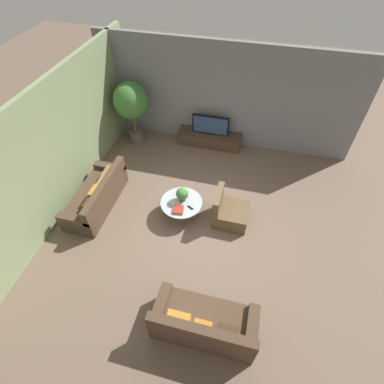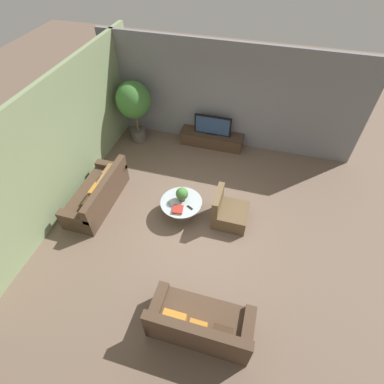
{
  "view_description": "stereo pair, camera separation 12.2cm",
  "coord_description": "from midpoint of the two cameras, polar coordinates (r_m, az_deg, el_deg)",
  "views": [
    {
      "loc": [
        1.04,
        -4.44,
        5.73
      ],
      "look_at": [
        -0.19,
        0.33,
        0.55
      ],
      "focal_mm": 28.0,
      "sensor_mm": 36.0,
      "label": 1
    },
    {
      "loc": [
        1.15,
        -4.4,
        5.73
      ],
      "look_at": [
        -0.19,
        0.33,
        0.55
      ],
      "focal_mm": 28.0,
      "sensor_mm": 36.0,
      "label": 2
    }
  ],
  "objects": [
    {
      "name": "potted_plant_tabletop",
      "position": [
        6.98,
        -1.42,
        -0.39
      ],
      "size": [
        0.29,
        0.29,
        0.36
      ],
      "color": "#514C47",
      "rests_on": "coffee_table"
    },
    {
      "name": "book_stack",
      "position": [
        6.9,
        -2.21,
        -3.32
      ],
      "size": [
        0.27,
        0.31,
        0.06
      ],
      "color": "gold",
      "rests_on": "coffee_table"
    },
    {
      "name": "media_console",
      "position": [
        9.29,
        4.2,
        10.03
      ],
      "size": [
        1.89,
        0.5,
        0.43
      ],
      "color": "#473323",
      "rests_on": "ground"
    },
    {
      "name": "ground_plane",
      "position": [
        7.32,
        1.2,
        -5.06
      ],
      "size": [
        24.0,
        24.0,
        0.0
      ],
      "primitive_type": "plane",
      "color": "brown"
    },
    {
      "name": "remote_silver",
      "position": [
        7.04,
        -3.74,
        -2.34
      ],
      "size": [
        0.14,
        0.14,
        0.02
      ],
      "primitive_type": "cube",
      "rotation": [
        0.0,
        0.0,
        0.77
      ],
      "color": "gray",
      "rests_on": "coffee_table"
    },
    {
      "name": "armchair_wicker",
      "position": [
        7.14,
        7.43,
        -3.93
      ],
      "size": [
        0.8,
        0.76,
        0.86
      ],
      "rotation": [
        0.0,
        0.0,
        1.57
      ],
      "color": "brown",
      "rests_on": "ground"
    },
    {
      "name": "back_wall_stone",
      "position": [
        8.83,
        7.1,
        17.53
      ],
      "size": [
        7.4,
        0.12,
        3.0
      ],
      "primitive_type": "cube",
      "color": "slate",
      "rests_on": "ground"
    },
    {
      "name": "remote_black",
      "position": [
        6.96,
        0.11,
        -2.98
      ],
      "size": [
        0.16,
        0.11,
        0.02
      ],
      "primitive_type": "cube",
      "rotation": [
        0.0,
        0.0,
        1.09
      ],
      "color": "black",
      "rests_on": "coffee_table"
    },
    {
      "name": "television",
      "position": [
        9.01,
        4.37,
        12.54
      ],
      "size": [
        1.09,
        0.13,
        0.59
      ],
      "color": "black",
      "rests_on": "media_console"
    },
    {
      "name": "side_wall_left",
      "position": [
        7.63,
        -22.88,
        8.83
      ],
      "size": [
        0.12,
        7.4,
        3.0
      ],
      "primitive_type": "cube",
      "color": "gray",
      "rests_on": "ground"
    },
    {
      "name": "couch_near_entry",
      "position": [
        5.78,
        2.18,
        -23.83
      ],
      "size": [
        1.83,
        0.84,
        0.84
      ],
      "rotation": [
        0.0,
        0.0,
        3.14
      ],
      "color": "#4C3828",
      "rests_on": "ground"
    },
    {
      "name": "potted_palm_tall",
      "position": [
        9.07,
        -10.63,
        16.43
      ],
      "size": [
        0.99,
        0.99,
        1.9
      ],
      "color": "#514C47",
      "rests_on": "ground"
    },
    {
      "name": "couch_by_wall",
      "position": [
        7.78,
        -17.07,
        -0.47
      ],
      "size": [
        0.84,
        2.01,
        0.84
      ],
      "rotation": [
        0.0,
        0.0,
        -1.57
      ],
      "color": "#4C3828",
      "rests_on": "ground"
    },
    {
      "name": "coffee_table",
      "position": [
        7.19,
        -1.55,
        -2.58
      ],
      "size": [
        1.0,
        1.0,
        0.43
      ],
      "color": "#756656",
      "rests_on": "ground"
    }
  ]
}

